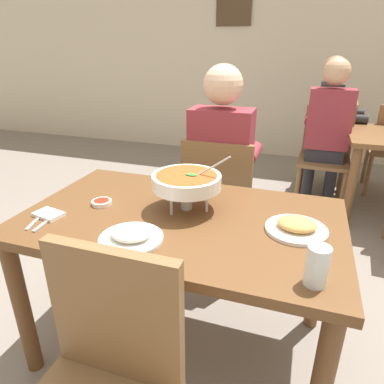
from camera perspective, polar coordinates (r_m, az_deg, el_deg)
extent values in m
plane|color=gray|center=(1.92, -1.56, -23.76)|extent=(16.00, 16.00, 0.00)
cube|color=beige|center=(4.77, 14.23, 23.81)|extent=(10.00, 0.10, 3.00)
cube|color=#4C3823|center=(4.82, 7.02, 28.97)|extent=(0.44, 0.03, 0.56)
cube|color=brown|center=(1.48, -1.86, -4.67)|extent=(1.35, 0.81, 0.04)
cylinder|color=brown|center=(1.74, -26.34, -16.96)|extent=(0.07, 0.07, 0.69)
cylinder|color=brown|center=(2.17, -13.89, -6.56)|extent=(0.07, 0.07, 0.69)
cylinder|color=brown|center=(1.90, 20.31, -12.24)|extent=(0.07, 0.07, 0.69)
cube|color=brown|center=(2.28, 5.11, -1.95)|extent=(0.44, 0.44, 0.03)
cube|color=brown|center=(2.00, 3.98, 1.96)|extent=(0.42, 0.04, 0.45)
cylinder|color=brown|center=(2.52, 10.19, -5.40)|extent=(0.04, 0.04, 0.42)
cylinder|color=brown|center=(2.58, 1.84, -4.20)|extent=(0.04, 0.04, 0.42)
cylinder|color=brown|center=(2.19, 8.59, -9.96)|extent=(0.04, 0.04, 0.42)
cylinder|color=brown|center=(2.27, -0.97, -8.39)|extent=(0.04, 0.04, 0.42)
cylinder|color=#2D2D38|center=(2.37, 7.40, -6.66)|extent=(0.10, 0.10, 0.45)
cylinder|color=#2D2D38|center=(2.41, 2.73, -5.96)|extent=(0.10, 0.10, 0.45)
cube|color=#2D2D38|center=(2.23, 5.05, -0.41)|extent=(0.32, 0.32, 0.12)
cube|color=maroon|center=(2.05, 4.81, 6.70)|extent=(0.36, 0.20, 0.50)
sphere|color=beige|center=(1.97, 5.20, 17.33)|extent=(0.22, 0.22, 0.22)
cylinder|color=maroon|center=(2.22, 10.07, 6.40)|extent=(0.08, 0.28, 0.08)
cylinder|color=maroon|center=(2.29, 2.09, 7.23)|extent=(0.08, 0.28, 0.08)
cube|color=brown|center=(1.09, -12.66, -19.32)|extent=(0.42, 0.04, 0.45)
cylinder|color=silver|center=(1.49, 2.46, -1.52)|extent=(0.01, 0.01, 0.10)
cylinder|color=silver|center=(1.59, -1.42, 0.24)|extent=(0.01, 0.01, 0.10)
cylinder|color=silver|center=(1.46, -3.50, -2.03)|extent=(0.01, 0.01, 0.10)
torus|color=silver|center=(1.49, -0.83, 0.68)|extent=(0.21, 0.21, 0.01)
cylinder|color=#B2B2B7|center=(1.52, -0.81, -2.17)|extent=(0.05, 0.05, 0.04)
cone|color=orange|center=(1.51, -0.82, -1.07)|extent=(0.02, 0.02, 0.04)
cylinder|color=white|center=(1.48, -0.83, 1.75)|extent=(0.30, 0.30, 0.06)
cylinder|color=#994C1E|center=(1.47, -0.84, 2.66)|extent=(0.26, 0.26, 0.01)
ellipsoid|color=#388433|center=(1.46, -0.10, 2.90)|extent=(0.05, 0.03, 0.01)
cylinder|color=silver|center=(1.45, 2.78, 3.82)|extent=(0.18, 0.01, 0.13)
cylinder|color=white|center=(1.31, -10.06, -7.65)|extent=(0.24, 0.24, 0.01)
ellipsoid|color=white|center=(1.30, -10.14, -6.68)|extent=(0.15, 0.13, 0.04)
cylinder|color=white|center=(1.41, 16.89, -5.98)|extent=(0.24, 0.24, 0.01)
ellipsoid|color=tan|center=(1.40, 17.01, -5.07)|extent=(0.15, 0.13, 0.04)
cylinder|color=white|center=(1.62, -14.75, -1.71)|extent=(0.09, 0.09, 0.02)
cylinder|color=maroon|center=(1.61, -14.78, -1.42)|extent=(0.07, 0.07, 0.01)
cube|color=white|center=(1.59, -22.68, -3.44)|extent=(0.13, 0.10, 0.02)
cube|color=silver|center=(1.57, -24.37, -4.21)|extent=(0.05, 0.17, 0.01)
cube|color=silver|center=(1.54, -22.98, -4.53)|extent=(0.03, 0.17, 0.01)
cylinder|color=silver|center=(1.11, 20.03, -11.44)|extent=(0.07, 0.07, 0.13)
cylinder|color=orange|center=(1.12, 19.89, -12.28)|extent=(0.06, 0.06, 0.08)
cylinder|color=brown|center=(3.01, 24.84, 0.49)|extent=(0.07, 0.07, 0.69)
cylinder|color=brown|center=(3.65, 24.01, 4.39)|extent=(0.07, 0.07, 0.69)
cube|color=brown|center=(3.81, 21.37, 6.97)|extent=(0.48, 0.48, 0.03)
cube|color=brown|center=(3.76, 24.97, 9.98)|extent=(0.08, 0.42, 0.45)
cylinder|color=brown|center=(4.06, 18.43, 5.00)|extent=(0.04, 0.04, 0.42)
cylinder|color=brown|center=(3.70, 17.77, 3.36)|extent=(0.04, 0.04, 0.42)
cylinder|color=brown|center=(4.05, 23.75, 4.16)|extent=(0.04, 0.04, 0.42)
cylinder|color=brown|center=(3.69, 23.59, 2.44)|extent=(0.04, 0.04, 0.42)
cube|color=brown|center=(3.32, 20.99, 4.75)|extent=(0.46, 0.46, 0.03)
cube|color=brown|center=(3.45, 21.64, 9.49)|extent=(0.42, 0.06, 0.45)
cylinder|color=brown|center=(3.21, 16.99, 0.44)|extent=(0.04, 0.04, 0.42)
cylinder|color=brown|center=(3.22, 23.69, -0.51)|extent=(0.04, 0.04, 0.42)
cylinder|color=brown|center=(3.57, 17.53, 2.64)|extent=(0.04, 0.04, 0.42)
cylinder|color=brown|center=(3.58, 23.57, 1.79)|extent=(0.04, 0.04, 0.42)
cylinder|color=brown|center=(4.16, 26.81, 4.09)|extent=(0.04, 0.04, 0.42)
cylinder|color=brown|center=(3.80, 27.15, 2.37)|extent=(0.04, 0.04, 0.42)
cylinder|color=#2D2D38|center=(3.76, 22.28, 3.26)|extent=(0.10, 0.10, 0.45)
cylinder|color=#2D2D38|center=(3.95, 22.17, 4.19)|extent=(0.10, 0.10, 0.45)
cube|color=#2D2D38|center=(3.78, 22.27, 7.89)|extent=(0.32, 0.32, 0.12)
cube|color=#2D2D33|center=(3.71, 21.76, 12.66)|extent=(0.20, 0.36, 0.50)
sphere|color=#A57756|center=(3.67, 22.67, 18.46)|extent=(0.22, 0.22, 0.22)
cylinder|color=#2D2D33|center=(3.58, 24.93, 10.99)|extent=(0.28, 0.08, 0.08)
cylinder|color=#2D2D33|center=(3.89, 24.55, 11.89)|extent=(0.28, 0.08, 0.08)
cylinder|color=#2D2D38|center=(3.48, 21.95, 1.76)|extent=(0.10, 0.10, 0.45)
cylinder|color=#2D2D38|center=(3.47, 18.69, 2.18)|extent=(0.10, 0.10, 0.45)
cube|color=#2D2D38|center=(3.35, 21.00, 6.28)|extent=(0.32, 0.32, 0.12)
cube|color=maroon|center=(3.20, 21.82, 11.19)|extent=(0.36, 0.20, 0.50)
sphere|color=tan|center=(3.16, 22.88, 17.91)|extent=(0.22, 0.22, 0.22)
cylinder|color=maroon|center=(3.42, 24.29, 10.62)|extent=(0.08, 0.28, 0.08)
cylinder|color=maroon|center=(3.40, 18.88, 11.36)|extent=(0.08, 0.28, 0.08)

